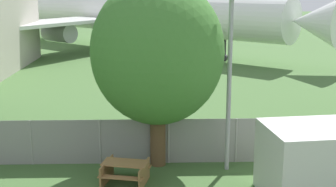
% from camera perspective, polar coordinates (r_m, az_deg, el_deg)
% --- Properties ---
extents(perimeter_fence, '(56.07, 0.07, 1.71)m').
position_cam_1_polar(perimeter_fence, '(17.58, 0.04, -5.83)').
color(perimeter_fence, gray).
rests_on(perimeter_fence, ground).
extents(airplane, '(35.74, 32.32, 11.53)m').
position_cam_1_polar(airplane, '(49.60, -4.98, 9.69)').
color(airplane, white).
rests_on(airplane, ground).
extents(picnic_bench_open_grass, '(1.78, 1.70, 0.76)m').
position_cam_1_polar(picnic_bench_open_grass, '(15.99, -5.24, -9.33)').
color(picnic_bench_open_grass, olive).
rests_on(picnic_bench_open_grass, ground).
extents(tree_behind_benches, '(4.75, 4.75, 6.86)m').
position_cam_1_polar(tree_behind_benches, '(16.63, -1.30, 5.05)').
color(tree_behind_benches, brown).
rests_on(tree_behind_benches, ground).
extents(light_mast, '(0.44, 0.44, 6.49)m').
position_cam_1_polar(light_mast, '(16.36, 7.55, 4.21)').
color(light_mast, '#99999E').
rests_on(light_mast, ground).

